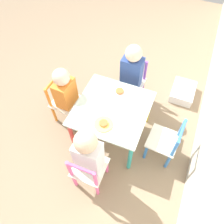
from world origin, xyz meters
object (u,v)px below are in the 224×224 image
at_px(child_right, 89,153).
at_px(plate_right, 103,124).
at_px(plate_left, 120,92).
at_px(chair_blue, 165,142).
at_px(storage_bin, 183,92).
at_px(chair_purple, 132,82).
at_px(kids_table, 112,111).
at_px(chair_pink, 88,170).
at_px(child_front, 67,93).
at_px(child_left, 131,73).
at_px(chair_orange, 64,102).

height_order(child_right, plate_right, child_right).
height_order(child_right, plate_left, child_right).
xyz_separation_m(chair_blue, storage_bin, (-0.81, 0.04, -0.19)).
distance_m(chair_blue, plate_left, 0.60).
bearing_deg(chair_purple, plate_right, -89.53).
distance_m(kids_table, chair_blue, 0.54).
relative_size(chair_blue, plate_left, 3.12).
distance_m(kids_table, chair_purple, 0.54).
height_order(kids_table, chair_pink, chair_pink).
distance_m(child_right, child_front, 0.67).
height_order(chair_pink, child_left, child_left).
bearing_deg(storage_bin, kids_table, -35.75).
xyz_separation_m(chair_orange, plate_right, (0.21, 0.52, 0.21)).
relative_size(chair_blue, plate_right, 3.22).
relative_size(chair_purple, storage_bin, 1.52).
relative_size(chair_purple, child_front, 0.73).
xyz_separation_m(child_front, plate_right, (0.21, 0.46, 0.04)).
bearing_deg(child_right, chair_purple, -91.33).
bearing_deg(child_left, chair_orange, -138.88).
relative_size(child_right, plate_left, 4.69).
bearing_deg(child_front, chair_pink, -136.79).
xyz_separation_m(chair_purple, chair_blue, (0.56, 0.51, 0.00)).
distance_m(chair_purple, chair_orange, 0.74).
distance_m(chair_pink, plate_right, 0.40).
xyz_separation_m(chair_blue, plate_left, (-0.22, -0.52, 0.21)).
height_order(chair_pink, child_front, child_front).
bearing_deg(child_right, child_front, -46.78).
bearing_deg(chair_blue, child_right, -46.48).
distance_m(chair_pink, chair_blue, 0.71).
distance_m(child_left, storage_bin, 0.74).
bearing_deg(kids_table, chair_orange, -92.52).
relative_size(chair_purple, plate_right, 3.22).
xyz_separation_m(kids_table, child_left, (-0.46, 0.01, 0.06)).
bearing_deg(chair_purple, plate_left, -90.98).
xyz_separation_m(child_left, storage_bin, (-0.31, 0.55, -0.39)).
relative_size(chair_purple, plate_left, 3.12).
xyz_separation_m(chair_orange, storage_bin, (-0.76, 1.08, -0.19)).
distance_m(chair_orange, plate_right, 0.60).
distance_m(kids_table, chair_orange, 0.54).
relative_size(chair_blue, child_front, 0.73).
relative_size(chair_orange, child_right, 0.67).
bearing_deg(chair_orange, plate_left, -70.26).
relative_size(child_front, plate_right, 4.40).
distance_m(chair_purple, child_left, 0.21).
bearing_deg(chair_pink, storage_bin, -113.74).
height_order(chair_purple, child_left, child_left).
xyz_separation_m(kids_table, plate_right, (0.19, 0.00, 0.07)).
height_order(chair_blue, storage_bin, chair_blue).
xyz_separation_m(chair_blue, child_left, (-0.50, -0.51, 0.20)).
bearing_deg(chair_pink, child_right, -90.00).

